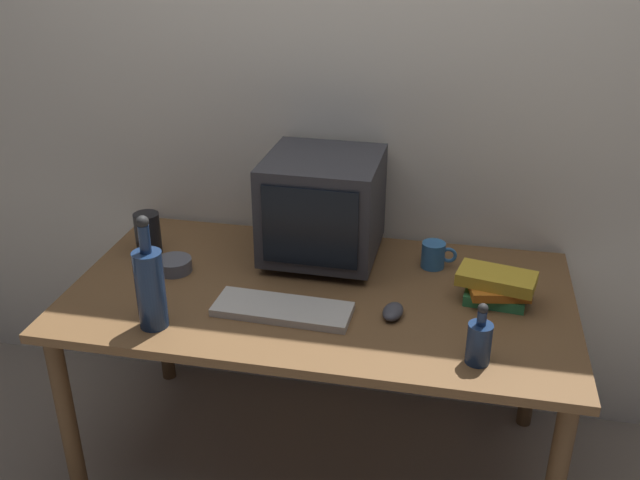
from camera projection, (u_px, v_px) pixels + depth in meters
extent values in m
plane|color=gray|center=(320.00, 461.00, 2.59)|extent=(6.00, 6.00, 0.00)
cube|color=silver|center=(348.00, 92.00, 2.48)|extent=(4.00, 0.08, 2.50)
cube|color=brown|center=(320.00, 294.00, 2.29)|extent=(1.60, 0.86, 0.03)
cylinder|color=brown|center=(69.00, 426.00, 2.25)|extent=(0.06, 0.06, 0.69)
cylinder|color=brown|center=(162.00, 307.00, 2.91)|extent=(0.06, 0.06, 0.69)
cylinder|color=brown|center=(535.00, 349.00, 2.64)|extent=(0.06, 0.06, 0.69)
cube|color=#333338|center=(323.00, 253.00, 2.49)|extent=(0.28, 0.25, 0.03)
cube|color=#333338|center=(323.00, 205.00, 2.40)|extent=(0.39, 0.39, 0.34)
cube|color=black|center=(310.00, 228.00, 2.23)|extent=(0.31, 0.01, 0.27)
cube|color=beige|center=(283.00, 309.00, 2.15)|extent=(0.43, 0.17, 0.02)
ellipsoid|color=#3F3F47|center=(393.00, 312.00, 2.13)|extent=(0.07, 0.11, 0.04)
cylinder|color=navy|center=(151.00, 290.00, 2.04)|extent=(0.09, 0.09, 0.24)
cylinder|color=navy|center=(144.00, 239.00, 1.97)|extent=(0.03, 0.03, 0.08)
sphere|color=#262626|center=(142.00, 222.00, 1.95)|extent=(0.04, 0.04, 0.04)
cylinder|color=navy|center=(479.00, 343.00, 1.90)|extent=(0.07, 0.07, 0.12)
cylinder|color=navy|center=(482.00, 318.00, 1.87)|extent=(0.03, 0.03, 0.04)
sphere|color=#262626|center=(483.00, 308.00, 1.85)|extent=(0.03, 0.03, 0.03)
cube|color=#33894C|center=(495.00, 296.00, 2.21)|extent=(0.20, 0.14, 0.03)
cube|color=orange|center=(498.00, 288.00, 2.20)|extent=(0.20, 0.18, 0.03)
cube|color=gold|center=(497.00, 278.00, 2.18)|extent=(0.26, 0.17, 0.04)
cylinder|color=#3370B2|center=(433.00, 255.00, 2.41)|extent=(0.08, 0.08, 0.09)
torus|color=#3370B2|center=(449.00, 255.00, 2.39)|extent=(0.06, 0.01, 0.06)
cylinder|color=#595B66|center=(174.00, 265.00, 2.39)|extent=(0.12, 0.12, 0.04)
cylinder|color=black|center=(148.00, 233.00, 2.49)|extent=(0.09, 0.09, 0.15)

